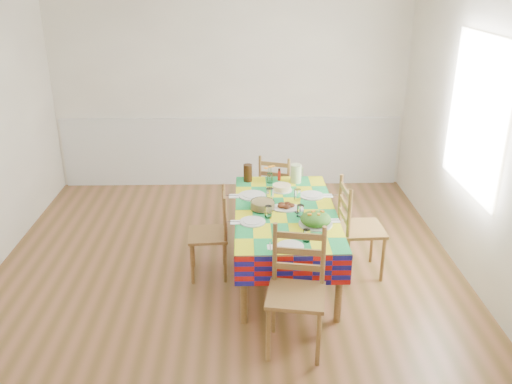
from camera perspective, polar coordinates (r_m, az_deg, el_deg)
The scene contains 23 objects.
room at distance 4.56m, azimuth -3.38°, elevation 5.12°, with size 4.58×5.08×2.78m.
wainscot at distance 7.19m, azimuth -2.61°, elevation 4.48°, with size 4.41×0.06×0.92m.
window_right at distance 5.23m, azimuth 22.15°, elevation 7.48°, with size 1.40×1.40×0.00m, color white.
dining_table at distance 4.99m, azimuth 3.10°, elevation -2.61°, with size 0.92×1.71×0.67m.
setting_near_head at distance 4.34m, azimuth 4.19°, elevation -5.31°, with size 0.35×0.23×0.10m.
setting_left_near at distance 4.73m, azimuth 0.18°, elevation -2.75°, with size 0.41×0.25×0.11m.
setting_left_far at distance 5.19m, azimuth 0.19°, elevation -0.34°, with size 0.48×0.29×0.13m.
setting_right_near at distance 4.78m, azimuth 5.90°, elevation -2.62°, with size 0.43×0.25×0.11m.
setting_right_far at distance 5.22m, azimuth 5.40°, elevation -0.34°, with size 0.45×0.26×0.12m.
meat_platter at distance 4.97m, azimuth 3.13°, elevation -1.53°, with size 0.27×0.19×0.05m.
salad_platter at distance 4.68m, azimuth 6.30°, elevation -2.91°, with size 0.29×0.29×0.12m.
pasta_bowl at distance 4.95m, azimuth 0.69°, elevation -1.39°, with size 0.22×0.22×0.08m.
cake at distance 5.37m, azimuth 2.72°, elevation 0.45°, with size 0.21×0.21×0.06m.
serving_utensils at distance 4.88m, azimuth 4.73°, elevation -2.30°, with size 0.13×0.29×0.01m.
flower_vase at distance 5.55m, azimuth 1.46°, elevation 1.77°, with size 0.12×0.10×0.19m.
hot_sauce at distance 5.62m, azimuth 2.46°, elevation 1.87°, with size 0.03×0.03×0.13m, color red.
green_pitcher at distance 5.57m, azimuth 4.23°, elevation 1.96°, with size 0.11×0.11×0.19m, color #ABC68B.
tea_pitcher at distance 5.58m, azimuth -0.87°, elevation 2.02°, with size 0.09×0.09×0.18m, color black.
name_card at distance 4.22m, azimuth 3.80°, elevation -6.41°, with size 0.08×0.02×0.02m, color silver.
chair_near at distance 4.12m, azimuth 4.29°, elevation -10.44°, with size 0.49×0.47×0.96m.
chair_far at distance 6.05m, azimuth 2.20°, elevation 0.19°, with size 0.46×0.45×0.84m.
chair_left at distance 5.07m, azimuth -4.65°, elevation -4.45°, with size 0.38×0.40×0.85m.
chair_right at distance 5.14m, azimuth 10.61°, elevation -3.82°, with size 0.42×0.44×0.94m.
Camera 1 is at (0.16, -4.35, 2.71)m, focal length 38.00 mm.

